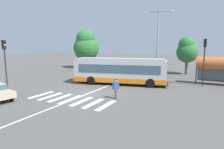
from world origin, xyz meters
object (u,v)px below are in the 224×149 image
Objects in this scene: parked_car_charcoal at (125,67)px; parked_car_blue at (139,68)px; parked_car_teal at (156,69)px; twin_arm_street_lamp at (158,38)px; traffic_light_near_corner at (5,57)px; traffic_light_far_corner at (204,55)px; background_tree_left at (86,46)px; pedestrian_crossing_street at (116,88)px; city_transit_bus at (120,71)px; bus_stop_shelter at (219,64)px; background_tree_right at (187,50)px.

parked_car_charcoal is 2.91m from parked_car_blue.
parked_car_teal is 0.51× the size of twin_arm_street_lamp.
traffic_light_near_corner is 21.30m from traffic_light_far_corner.
background_tree_left is at bearing 158.92° from traffic_light_far_corner.
twin_arm_street_lamp reaches higher than pedestrian_crossing_street.
twin_arm_street_lamp is at bearing -48.96° from parked_car_blue.
twin_arm_street_lamp is (1.36, -4.93, 4.73)m from parked_car_teal.
bus_stop_shelter is (10.28, 4.71, 0.83)m from city_transit_bus.
parked_car_teal is (2.66, 0.31, 0.00)m from parked_car_blue.
pedestrian_crossing_street is 17.42m from parked_car_charcoal.
bus_stop_shelter is at bearing -3.00° from twin_arm_street_lamp.
twin_arm_street_lamp is at bearing 177.00° from bus_stop_shelter.
traffic_light_far_corner is at bearing 20.45° from city_transit_bus.
traffic_light_far_corner reaches higher than parked_car_blue.
pedestrian_crossing_street is 0.22× the size of background_tree_left.
bus_stop_shelter reaches higher than parked_car_teal.
twin_arm_street_lamp is 7.47m from background_tree_right.
bus_stop_shelter is at bearing 43.71° from traffic_light_far_corner.
pedestrian_crossing_street is at bearing -78.11° from parked_car_blue.
background_tree_left is at bearing 172.52° from parked_car_charcoal.
bus_stop_shelter is (19.67, 12.57, -0.97)m from traffic_light_near_corner.
bus_stop_shelter is at bearing -16.59° from background_tree_left.
pedestrian_crossing_street is 0.34× the size of traffic_light_near_corner.
parked_car_charcoal is 1.00× the size of parked_car_teal.
parked_car_teal is at bearing -6.20° from background_tree_left.
traffic_light_near_corner is at bearing -79.93° from background_tree_left.
twin_arm_street_lamp reaches higher than bus_stop_shelter.
city_transit_bus is 12.38m from traffic_light_near_corner.
background_tree_left is at bearing 163.41° from bus_stop_shelter.
background_tree_left is 1.30× the size of background_tree_right.
background_tree_right reaches higher than parked_car_charcoal.
traffic_light_near_corner is 19.80m from background_tree_left.
parked_car_teal is at bearing 58.18° from traffic_light_near_corner.
twin_arm_street_lamp reaches higher than traffic_light_near_corner.
pedestrian_crossing_street is at bearing 9.49° from traffic_light_near_corner.
parked_car_charcoal is 0.87× the size of traffic_light_far_corner.
parked_car_blue is 0.99× the size of parked_car_teal.
traffic_light_near_corner is at bearing -133.89° from twin_arm_street_lamp.
bus_stop_shelter is 0.80× the size of background_tree_right.
background_tree_right is (18.90, 0.12, -0.69)m from background_tree_left.
traffic_light_far_corner is 23.19m from background_tree_left.
traffic_light_near_corner is at bearing -128.26° from background_tree_right.
city_transit_bus is 6.46× the size of pedestrian_crossing_street.
city_transit_bus is at bearing -99.64° from parked_car_teal.
traffic_light_near_corner is at bearing -140.08° from city_transit_bus.
bus_stop_shelter is (11.23, -5.00, 1.65)m from parked_car_blue.
parked_car_teal is at bearing 136.29° from traffic_light_far_corner.
city_transit_bus is at bearing 39.92° from traffic_light_near_corner.
city_transit_bus reaches higher than parked_car_charcoal.
traffic_light_far_corner reaches higher than parked_car_teal.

